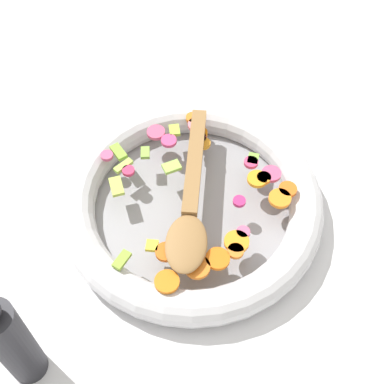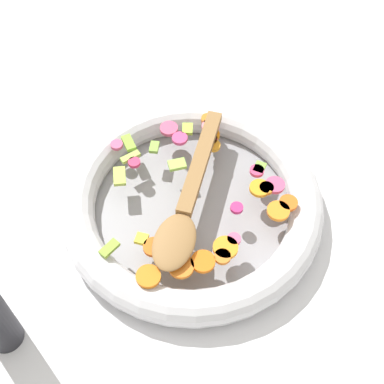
{
  "view_description": "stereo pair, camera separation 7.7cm",
  "coord_description": "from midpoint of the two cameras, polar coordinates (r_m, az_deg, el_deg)",
  "views": [
    {
      "loc": [
        -0.31,
        0.32,
        0.68
      ],
      "look_at": [
        0.0,
        0.0,
        0.05
      ],
      "focal_mm": 50.0,
      "sensor_mm": 36.0,
      "label": 1
    },
    {
      "loc": [
        -0.36,
        0.26,
        0.68
      ],
      "look_at": [
        0.0,
        0.0,
        0.05
      ],
      "focal_mm": 50.0,
      "sensor_mm": 36.0,
      "label": 2
    }
  ],
  "objects": [
    {
      "name": "ground_plane",
      "position": [
        0.81,
        -2.71,
        -2.25
      ],
      "size": [
        4.0,
        4.0,
        0.0
      ],
      "primitive_type": "plane",
      "color": "silver"
    },
    {
      "name": "skillet",
      "position": [
        0.79,
        -2.77,
        -1.37
      ],
      "size": [
        0.39,
        0.39,
        0.05
      ],
      "color": "gray",
      "rests_on": "ground_plane"
    },
    {
      "name": "chopped_vegetables",
      "position": [
        0.76,
        -1.69,
        -0.02
      ],
      "size": [
        0.27,
        0.28,
        0.01
      ],
      "color": "orange",
      "rests_on": "skillet"
    },
    {
      "name": "wooden_spoon",
      "position": [
        0.74,
        -3.14,
        -1.43
      ],
      "size": [
        0.21,
        0.24,
        0.01
      ],
      "color": "olive",
      "rests_on": "chopped_vegetables"
    },
    {
      "name": "pepper_mill",
      "position": [
        0.67,
        -21.91,
        -14.94
      ],
      "size": [
        0.04,
        0.04,
        0.19
      ],
      "color": "#232328",
      "rests_on": "ground_plane"
    }
  ]
}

